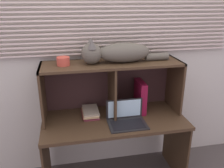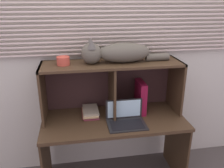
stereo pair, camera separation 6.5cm
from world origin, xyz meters
name	(u,v)px [view 1 (the left image)]	position (x,y,z in m)	size (l,w,h in m)	color
back_panel_with_blinds	(107,52)	(0.00, 0.55, 1.26)	(4.40, 0.08, 2.50)	beige
desk	(114,131)	(0.00, 0.21, 0.56)	(1.32, 0.60, 0.70)	#402E1B
hutch_shelf_unit	(111,78)	(0.00, 0.35, 1.05)	(1.28, 0.37, 0.51)	#402E1B
cat	(116,52)	(0.04, 0.32, 1.31)	(0.81, 0.20, 0.23)	#545143
laptop	(126,119)	(0.09, 0.11, 0.74)	(0.34, 0.24, 0.20)	black
binder_upright	(140,96)	(0.28, 0.32, 0.86)	(0.06, 0.23, 0.31)	maroon
book_stack	(90,112)	(-0.21, 0.32, 0.73)	(0.16, 0.25, 0.06)	brown
small_basket	(63,61)	(-0.43, 0.32, 1.25)	(0.11, 0.11, 0.07)	#C64A37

